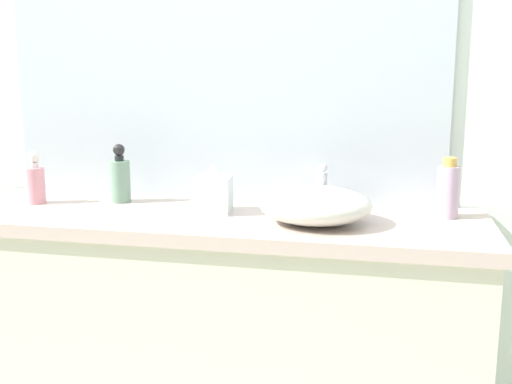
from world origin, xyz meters
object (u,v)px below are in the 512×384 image
(soap_dispenser, at_px, (120,178))
(lotion_bottle, at_px, (448,190))
(sink_basin, at_px, (315,205))
(tissue_box, at_px, (212,192))
(perfume_bottle, at_px, (35,182))

(soap_dispenser, xyz_separation_m, lotion_bottle, (1.06, 0.00, 0.00))
(sink_basin, distance_m, tissue_box, 0.34)
(soap_dispenser, xyz_separation_m, tissue_box, (0.35, -0.08, -0.02))
(sink_basin, bearing_deg, soap_dispenser, 167.27)
(lotion_bottle, relative_size, tissue_box, 1.20)
(sink_basin, height_order, soap_dispenser, soap_dispenser)
(sink_basin, relative_size, perfume_bottle, 1.88)
(perfume_bottle, xyz_separation_m, tissue_box, (0.62, -0.00, -0.01))
(perfume_bottle, bearing_deg, lotion_bottle, 3.46)
(soap_dispenser, distance_m, lotion_bottle, 1.06)
(sink_basin, xyz_separation_m, lotion_bottle, (0.38, 0.15, 0.03))
(sink_basin, xyz_separation_m, tissue_box, (-0.33, 0.07, 0.01))
(sink_basin, bearing_deg, perfume_bottle, 175.55)
(sink_basin, height_order, perfume_bottle, perfume_bottle)
(lotion_bottle, height_order, tissue_box, lotion_bottle)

